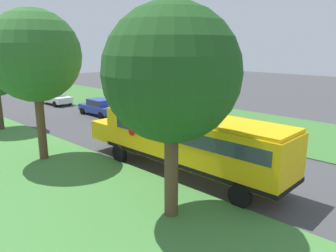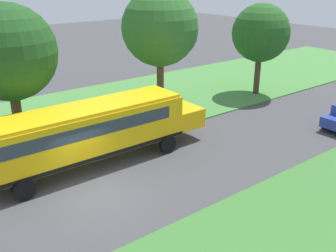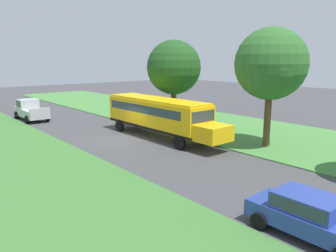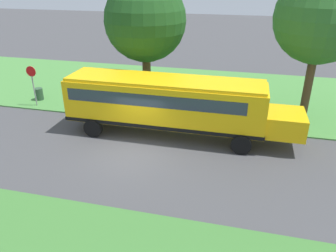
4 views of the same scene
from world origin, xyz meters
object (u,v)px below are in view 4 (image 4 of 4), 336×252
(school_bus, at_px, (170,102))
(stop_sign, at_px, (33,81))
(oak_tree_beside_bus, at_px, (146,19))
(trash_bin, at_px, (39,95))
(oak_tree_roadside_mid, at_px, (324,20))

(school_bus, xyz_separation_m, stop_sign, (-1.93, -9.61, -0.19))
(oak_tree_beside_bus, height_order, trash_bin, oak_tree_beside_bus)
(oak_tree_roadside_mid, bearing_deg, oak_tree_beside_bus, -88.06)
(school_bus, bearing_deg, oak_tree_roadside_mid, 117.59)
(school_bus, xyz_separation_m, oak_tree_beside_bus, (-3.62, -2.31, 3.69))
(oak_tree_beside_bus, xyz_separation_m, oak_tree_roadside_mid, (-0.33, 9.87, 0.23))
(trash_bin, bearing_deg, oak_tree_beside_bus, 95.10)
(stop_sign, distance_m, trash_bin, 1.69)
(trash_bin, bearing_deg, school_bus, 73.76)
(oak_tree_roadside_mid, bearing_deg, stop_sign, -83.28)
(oak_tree_roadside_mid, bearing_deg, trash_bin, -86.67)
(school_bus, bearing_deg, stop_sign, -101.35)
(school_bus, distance_m, oak_tree_roadside_mid, 9.39)
(oak_tree_roadside_mid, height_order, trash_bin, oak_tree_roadside_mid)
(stop_sign, xyz_separation_m, trash_bin, (-1.00, -0.44, -1.29))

